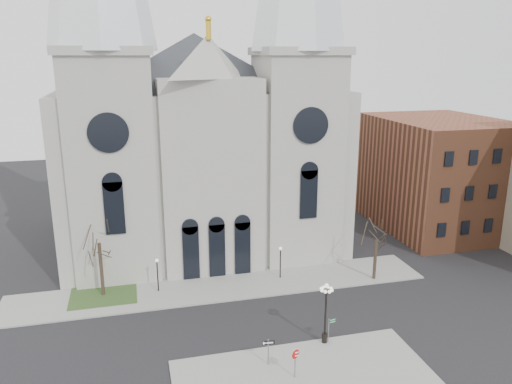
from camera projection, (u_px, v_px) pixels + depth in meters
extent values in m
plane|color=black|center=(249.00, 351.00, 37.76)|extent=(160.00, 160.00, 0.00)
cube|color=gray|center=(222.00, 287.00, 48.02)|extent=(40.00, 6.00, 0.14)
cube|color=#27421C|center=(104.00, 295.00, 46.34)|extent=(6.00, 5.00, 0.18)
cube|color=#A19F96|center=(198.00, 164.00, 59.65)|extent=(30.00, 24.00, 18.00)
pyramid|color=#2D3035|center=(194.00, 33.00, 55.66)|extent=(33.00, 26.40, 6.00)
cube|color=#A19F96|center=(113.00, 167.00, 48.92)|extent=(8.00, 8.00, 22.00)
cylinder|color=black|center=(108.00, 133.00, 44.07)|extent=(3.60, 0.30, 3.60)
cube|color=#A19F96|center=(296.00, 158.00, 53.43)|extent=(8.00, 8.00, 22.00)
cylinder|color=black|center=(311.00, 125.00, 48.58)|extent=(3.60, 0.30, 3.60)
cube|color=#A19F96|center=(211.00, 177.00, 50.11)|extent=(10.00, 5.00, 19.50)
pyramid|color=#A19F96|center=(208.00, 56.00, 46.98)|extent=(11.00, 5.00, 4.00)
cube|color=brown|center=(437.00, 174.00, 63.57)|extent=(14.00, 18.00, 14.00)
cylinder|color=black|center=(101.00, 270.00, 45.66)|extent=(0.32, 0.32, 5.25)
cylinder|color=black|center=(375.00, 260.00, 49.17)|extent=(0.32, 0.32, 4.20)
cylinder|color=black|center=(158.00, 276.00, 46.64)|extent=(0.12, 0.12, 3.00)
sphere|color=white|center=(157.00, 260.00, 46.22)|extent=(0.32, 0.32, 0.32)
cylinder|color=black|center=(280.00, 264.00, 49.49)|extent=(0.12, 0.12, 3.00)
sphere|color=white|center=(281.00, 248.00, 49.06)|extent=(0.32, 0.32, 0.32)
cylinder|color=slate|center=(295.00, 363.00, 34.20)|extent=(0.08, 0.08, 2.15)
cylinder|color=#B20E0B|center=(295.00, 354.00, 34.00)|extent=(0.75, 0.09, 0.75)
cylinder|color=white|center=(295.00, 354.00, 34.00)|extent=(0.80, 0.07, 0.80)
cube|color=white|center=(295.00, 352.00, 33.97)|extent=(0.41, 0.05, 0.09)
cube|color=white|center=(295.00, 355.00, 34.03)|extent=(0.47, 0.05, 0.09)
cylinder|color=black|center=(325.00, 317.00, 38.08)|extent=(0.15, 0.15, 4.39)
cylinder|color=black|center=(325.00, 338.00, 38.56)|extent=(0.42, 0.42, 0.76)
sphere|color=white|center=(327.00, 285.00, 37.38)|extent=(0.31, 0.31, 0.31)
cylinder|color=slate|center=(268.00, 352.00, 35.60)|extent=(0.09, 0.09, 2.05)
cube|color=black|center=(268.00, 342.00, 35.39)|extent=(0.89, 0.15, 0.29)
cylinder|color=slate|center=(328.00, 330.00, 38.47)|extent=(0.08, 0.08, 1.98)
cube|color=#0D5D2A|center=(332.00, 320.00, 38.36)|extent=(0.56, 0.11, 0.13)
cube|color=#0D5D2A|center=(332.00, 322.00, 38.41)|extent=(0.56, 0.11, 0.13)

